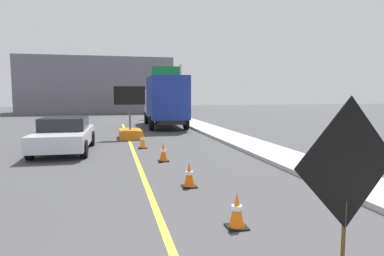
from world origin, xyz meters
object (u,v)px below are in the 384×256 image
at_px(pickup_car, 64,134).
at_px(highway_guide_sign, 172,81).
at_px(arrow_board_trailer, 130,129).
at_px(roadwork_sign, 347,167).
at_px(traffic_cone_mid_lane, 189,175).
at_px(traffic_cone_curbside, 143,140).
at_px(box_truck, 165,100).
at_px(traffic_cone_near_sign, 237,210).
at_px(traffic_cone_far_lane, 163,152).

relative_size(pickup_car, highway_guide_sign, 0.90).
bearing_deg(arrow_board_trailer, roadwork_sign, -82.71).
height_order(traffic_cone_mid_lane, traffic_cone_curbside, traffic_cone_curbside).
bearing_deg(traffic_cone_mid_lane, box_truck, 83.25).
bearing_deg(traffic_cone_curbside, roadwork_sign, -82.18).
bearing_deg(arrow_board_trailer, traffic_cone_near_sign, -84.67).
height_order(roadwork_sign, pickup_car, roadwork_sign).
bearing_deg(box_truck, arrow_board_trailer, -116.97).
xyz_separation_m(roadwork_sign, highway_guide_sign, (2.85, 27.59, 1.95)).
bearing_deg(roadwork_sign, traffic_cone_mid_lane, 101.07).
xyz_separation_m(pickup_car, traffic_cone_near_sign, (3.96, -8.87, -0.38)).
xyz_separation_m(traffic_cone_mid_lane, traffic_cone_curbside, (-0.59, 6.25, 0.04)).
xyz_separation_m(box_truck, traffic_cone_mid_lane, (-1.77, -14.94, -1.53)).
distance_m(highway_guide_sign, traffic_cone_far_lane, 20.31).
distance_m(roadwork_sign, pickup_car, 11.76).
bearing_deg(traffic_cone_far_lane, arrow_board_trailer, 96.97).
relative_size(roadwork_sign, traffic_cone_mid_lane, 3.68).
xyz_separation_m(highway_guide_sign, traffic_cone_near_sign, (-3.52, -25.69, -3.11)).
xyz_separation_m(arrow_board_trailer, highway_guide_sign, (4.67, 13.34, 2.94)).
height_order(highway_guide_sign, traffic_cone_near_sign, highway_guide_sign).
bearing_deg(box_truck, pickup_car, -122.11).
height_order(traffic_cone_far_lane, traffic_cone_curbside, traffic_cone_curbside).
xyz_separation_m(pickup_car, traffic_cone_curbside, (3.14, 0.07, -0.34)).
distance_m(traffic_cone_mid_lane, traffic_cone_far_lane, 3.31).
xyz_separation_m(box_truck, highway_guide_sign, (1.98, 8.05, 1.58)).
bearing_deg(traffic_cone_mid_lane, arrow_board_trailer, 95.47).
relative_size(box_truck, traffic_cone_mid_lane, 11.38).
bearing_deg(traffic_cone_far_lane, pickup_car, 141.25).
height_order(pickup_car, traffic_cone_far_lane, pickup_car).
bearing_deg(pickup_car, arrow_board_trailer, 51.05).
xyz_separation_m(pickup_car, traffic_cone_far_lane, (3.58, -2.87, -0.37)).
xyz_separation_m(arrow_board_trailer, traffic_cone_mid_lane, (0.92, -9.65, -0.17)).
bearing_deg(traffic_cone_curbside, traffic_cone_mid_lane, -84.60).
xyz_separation_m(roadwork_sign, pickup_car, (-4.63, 10.78, -0.78)).
distance_m(traffic_cone_mid_lane, traffic_cone_curbside, 6.28).
bearing_deg(traffic_cone_far_lane, traffic_cone_mid_lane, -87.43).
relative_size(highway_guide_sign, traffic_cone_mid_lane, 7.88).
bearing_deg(traffic_cone_near_sign, highway_guide_sign, 82.20).
xyz_separation_m(traffic_cone_near_sign, traffic_cone_mid_lane, (-0.23, 2.69, -0.00)).
distance_m(roadwork_sign, arrow_board_trailer, 14.40).
xyz_separation_m(arrow_board_trailer, traffic_cone_curbside, (0.33, -3.40, -0.12)).
height_order(roadwork_sign, traffic_cone_near_sign, roadwork_sign).
distance_m(traffic_cone_near_sign, traffic_cone_curbside, 8.98).
bearing_deg(roadwork_sign, highway_guide_sign, 84.11).
distance_m(traffic_cone_near_sign, traffic_cone_mid_lane, 2.70).
bearing_deg(traffic_cone_curbside, box_truck, 74.81).
xyz_separation_m(arrow_board_trailer, pickup_car, (-2.81, -3.47, 0.22)).
height_order(roadwork_sign, traffic_cone_mid_lane, roadwork_sign).
bearing_deg(traffic_cone_mid_lane, traffic_cone_near_sign, -85.16).
relative_size(roadwork_sign, pickup_car, 0.52).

